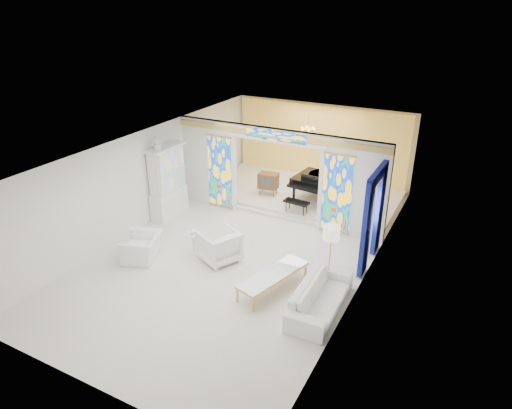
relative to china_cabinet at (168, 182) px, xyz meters
The scene contains 24 objects.
floor 3.47m from the china_cabinet, 10.50° to the right, with size 12.00×12.00×0.00m, color beige.
ceiling 3.75m from the china_cabinet, 10.50° to the right, with size 7.00×12.00×0.02m, color white.
wall_back 6.30m from the china_cabinet, 59.24° to the left, with size 7.00×0.02×3.00m, color silver.
wall_front 7.35m from the china_cabinet, 64.01° to the right, with size 7.00×0.02×3.00m, color silver.
wall_left 0.74m from the china_cabinet, 115.42° to the right, with size 0.02×12.00×3.00m, color silver.
wall_right 6.75m from the china_cabinet, ahead, with size 0.02×12.00×3.00m, color silver.
partition_wall 3.54m from the china_cabinet, 23.50° to the left, with size 7.00×0.22×3.00m.
stained_glass_left 1.76m from the china_cabinet, 47.47° to the left, with size 0.90×0.04×2.40m, color gold.
stained_glass_right 5.41m from the china_cabinet, 13.85° to the left, with size 0.90×0.04×2.40m, color gold.
stained_glass_transom 3.84m from the china_cabinet, 21.91° to the left, with size 2.00×0.04×0.34m, color gold.
alcove_platform 4.88m from the china_cabinet, 47.45° to the left, with size 6.80×3.80×0.18m, color beige.
gold_curtain_back 6.19m from the china_cabinet, 58.67° to the left, with size 6.70×0.10×2.90m, color #F1C254.
chandelier 5.02m from the china_cabinet, 44.89° to the left, with size 0.48×0.48×0.30m, color gold.
blue_drapes 6.63m from the china_cabinet, ahead, with size 0.14×1.85×2.65m.
china_cabinet is the anchor object (origin of this frame).
armchair_left 2.91m from the china_cabinet, 68.33° to the right, with size 1.07×0.93×0.69m, color white.
armchair_right 3.48m from the china_cabinet, 29.44° to the right, with size 0.95×0.98×0.89m, color white.
sofa 6.69m from the china_cabinet, 21.70° to the right, with size 2.34×0.91×0.68m, color white.
side_table 2.80m from the china_cabinet, 38.28° to the right, with size 0.59×0.59×0.61m.
vase 2.73m from the china_cabinet, 38.28° to the right, with size 0.18×0.18×0.19m, color white.
coffee_table 5.41m from the china_cabinet, 24.85° to the right, with size 1.18×2.16×0.46m.
floor_lamp 6.21m from the china_cabinet, 13.92° to the right, with size 0.49×0.49×1.68m.
grand_piano 5.18m from the china_cabinet, 38.57° to the left, with size 1.77×2.59×1.02m.
tv_console 3.59m from the china_cabinet, 50.00° to the left, with size 0.73×0.54×0.78m.
Camera 1 is at (5.64, -10.19, 6.59)m, focal length 32.00 mm.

